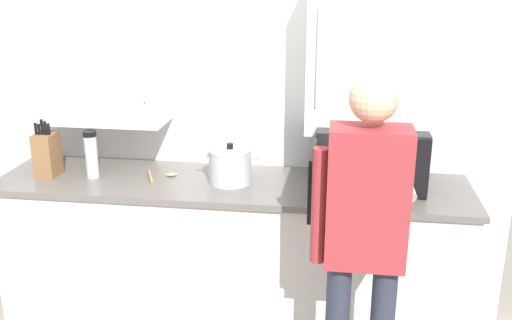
{
  "coord_description": "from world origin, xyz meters",
  "views": [
    {
      "loc": [
        0.57,
        -2.28,
        2.09
      ],
      "look_at": [
        0.15,
        0.69,
        1.1
      ],
      "focal_mm": 41.1,
      "sensor_mm": 36.0,
      "label": 1
    }
  ],
  "objects_px": {
    "wooden_spoon": "(162,175)",
    "thermos_flask": "(91,154)",
    "knife_block": "(47,154)",
    "stock_pot": "(230,165)",
    "person_figure": "(365,231)",
    "microwave_oven": "(364,157)"
  },
  "relations": [
    {
      "from": "person_figure",
      "to": "stock_pot",
      "type": "bearing_deg",
      "value": 136.65
    },
    {
      "from": "stock_pot",
      "to": "person_figure",
      "type": "height_order",
      "value": "person_figure"
    },
    {
      "from": "knife_block",
      "to": "stock_pot",
      "type": "xyz_separation_m",
      "value": [
        1.05,
        0.03,
        -0.03
      ]
    },
    {
      "from": "knife_block",
      "to": "stock_pot",
      "type": "relative_size",
      "value": 1.0
    },
    {
      "from": "wooden_spoon",
      "to": "knife_block",
      "type": "bearing_deg",
      "value": -174.43
    },
    {
      "from": "thermos_flask",
      "to": "wooden_spoon",
      "type": "relative_size",
      "value": 1.42
    },
    {
      "from": "wooden_spoon",
      "to": "thermos_flask",
      "type": "bearing_deg",
      "value": -170.99
    },
    {
      "from": "knife_block",
      "to": "stock_pot",
      "type": "bearing_deg",
      "value": 1.85
    },
    {
      "from": "microwave_oven",
      "to": "person_figure",
      "type": "distance_m",
      "value": 0.72
    },
    {
      "from": "knife_block",
      "to": "wooden_spoon",
      "type": "distance_m",
      "value": 0.67
    },
    {
      "from": "wooden_spoon",
      "to": "person_figure",
      "type": "relative_size",
      "value": 0.11
    },
    {
      "from": "thermos_flask",
      "to": "person_figure",
      "type": "xyz_separation_m",
      "value": [
        1.5,
        -0.64,
        -0.08
      ]
    },
    {
      "from": "knife_block",
      "to": "microwave_oven",
      "type": "bearing_deg",
      "value": 2.33
    },
    {
      "from": "wooden_spoon",
      "to": "stock_pot",
      "type": "bearing_deg",
      "value": -4.25
    },
    {
      "from": "stock_pot",
      "to": "person_figure",
      "type": "bearing_deg",
      "value": -43.35
    },
    {
      "from": "wooden_spoon",
      "to": "microwave_oven",
      "type": "bearing_deg",
      "value": 0.45
    },
    {
      "from": "thermos_flask",
      "to": "stock_pot",
      "type": "bearing_deg",
      "value": 2.32
    },
    {
      "from": "microwave_oven",
      "to": "thermos_flask",
      "type": "bearing_deg",
      "value": -177.34
    },
    {
      "from": "thermos_flask",
      "to": "wooden_spoon",
      "type": "height_order",
      "value": "thermos_flask"
    },
    {
      "from": "knife_block",
      "to": "person_figure",
      "type": "relative_size",
      "value": 0.2
    },
    {
      "from": "knife_block",
      "to": "thermos_flask",
      "type": "xyz_separation_m",
      "value": [
        0.27,
        0.0,
        0.01
      ]
    },
    {
      "from": "stock_pot",
      "to": "knife_block",
      "type": "bearing_deg",
      "value": -178.15
    }
  ]
}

